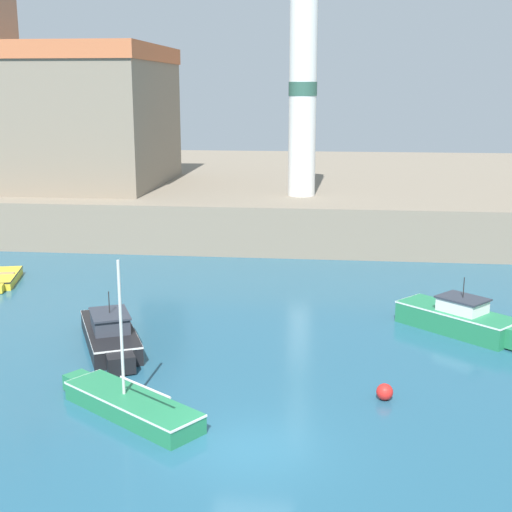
# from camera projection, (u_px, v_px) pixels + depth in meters

# --- Properties ---
(ground_plane) EXTENTS (200.00, 200.00, 0.00)m
(ground_plane) POSITION_uv_depth(u_px,v_px,m) (250.00, 450.00, 20.96)
(ground_plane) COLOR #235670
(quay_seawall) EXTENTS (120.00, 40.00, 3.16)m
(quay_seawall) POSITION_uv_depth(u_px,v_px,m) (309.00, 189.00, 63.19)
(quay_seawall) COLOR gray
(quay_seawall) RESTS_ON ground
(motorboat_black_1) EXTENTS (3.99, 6.29, 2.38)m
(motorboat_black_1) POSITION_uv_depth(u_px,v_px,m) (110.00, 334.00, 29.15)
(motorboat_black_1) COLOR black
(motorboat_black_1) RESTS_ON ground
(motorboat_green_2) EXTENTS (5.43, 5.10, 2.49)m
(motorboat_green_2) POSITION_uv_depth(u_px,v_px,m) (460.00, 319.00, 30.85)
(motorboat_green_2) COLOR #237A4C
(motorboat_green_2) RESTS_ON ground
(sailboat_green_3) EXTENTS (5.61, 4.45, 5.14)m
(sailboat_green_3) POSITION_uv_depth(u_px,v_px,m) (129.00, 404.00, 23.14)
(sailboat_green_3) COLOR #237A4C
(sailboat_green_3) RESTS_ON ground
(dinghy_yellow_5) EXTENTS (2.20, 4.31, 0.55)m
(dinghy_yellow_5) POSITION_uv_depth(u_px,v_px,m) (3.00, 278.00, 38.73)
(dinghy_yellow_5) COLOR yellow
(dinghy_yellow_5) RESTS_ON ground
(mooring_buoy) EXTENTS (0.58, 0.58, 0.58)m
(mooring_buoy) POSITION_uv_depth(u_px,v_px,m) (385.00, 392.00, 24.25)
(mooring_buoy) COLOR red
(mooring_buoy) RESTS_ON ground
(church) EXTENTS (15.46, 14.39, 16.90)m
(church) POSITION_uv_depth(u_px,v_px,m) (72.00, 106.00, 52.99)
(church) COLOR gray
(church) RESTS_ON quay_seawall
(lighthouse) EXTENTS (1.89, 1.89, 14.95)m
(lighthouse) POSITION_uv_depth(u_px,v_px,m) (303.00, 86.00, 47.17)
(lighthouse) COLOR silver
(lighthouse) RESTS_ON quay_seawall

